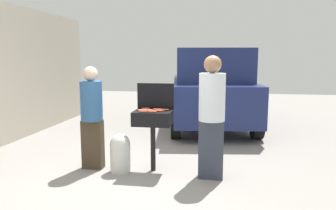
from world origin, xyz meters
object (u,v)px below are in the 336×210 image
at_px(hot_dog_9, 158,110).
at_px(person_right, 212,113).
at_px(hot_dog_5, 152,111).
at_px(hot_dog_6, 160,110).
at_px(hot_dog_8, 144,110).
at_px(bbq_grill, 153,120).
at_px(hot_dog_10, 152,112).
at_px(hot_dog_3, 143,111).
at_px(propane_tank, 120,152).
at_px(person_left, 92,114).
at_px(hot_dog_2, 142,110).
at_px(hot_dog_11, 146,109).
at_px(hot_dog_0, 148,110).
at_px(hot_dog_1, 157,109).
at_px(hot_dog_7, 158,111).
at_px(parked_minivan, 210,87).
at_px(hot_dog_4, 149,110).
at_px(hot_dog_12, 165,110).

bearing_deg(hot_dog_9, person_right, -14.29).
relative_size(hot_dog_5, hot_dog_6, 1.00).
xyz_separation_m(hot_dog_8, hot_dog_9, (0.20, 0.10, 0.00)).
height_order(bbq_grill, hot_dog_10, hot_dog_10).
distance_m(hot_dog_3, person_right, 1.05).
bearing_deg(propane_tank, person_left, 170.28).
height_order(hot_dog_2, hot_dog_3, same).
distance_m(hot_dog_10, hot_dog_11, 0.33).
bearing_deg(propane_tank, hot_dog_6, 11.53).
distance_m(bbq_grill, hot_dog_0, 0.18).
bearing_deg(hot_dog_0, bbq_grill, -7.60).
height_order(hot_dog_1, hot_dog_3, same).
relative_size(hot_dog_6, person_right, 0.07).
xyz_separation_m(hot_dog_1, hot_dog_11, (-0.20, 0.02, 0.00)).
height_order(hot_dog_7, person_right, person_right).
relative_size(hot_dog_6, parked_minivan, 0.03).
bearing_deg(hot_dog_9, person_left, -174.73).
bearing_deg(hot_dog_7, hot_dog_4, 165.18).
distance_m(hot_dog_5, propane_tank, 0.84).
bearing_deg(hot_dog_12, hot_dog_5, -131.74).
bearing_deg(hot_dog_1, parked_minivan, 79.02).
distance_m(hot_dog_10, person_left, 1.03).
bearing_deg(hot_dog_10, person_left, 174.86).
height_order(hot_dog_11, person_left, person_left).
relative_size(hot_dog_7, person_right, 0.07).
distance_m(hot_dog_5, hot_dog_9, 0.17).
height_order(hot_dog_2, hot_dog_7, same).
relative_size(propane_tank, person_left, 0.37).
relative_size(hot_dog_1, hot_dog_6, 1.00).
relative_size(propane_tank, person_right, 0.34).
relative_size(hot_dog_8, hot_dog_9, 1.00).
height_order(hot_dog_1, hot_dog_5, same).
distance_m(hot_dog_3, hot_dog_8, 0.10).
bearing_deg(hot_dog_0, person_right, -10.21).
height_order(propane_tank, person_right, person_right).
height_order(hot_dog_3, hot_dog_5, same).
bearing_deg(hot_dog_9, hot_dog_0, -164.62).
distance_m(hot_dog_0, hot_dog_11, 0.15).
relative_size(hot_dog_9, person_right, 0.07).
bearing_deg(hot_dog_10, hot_dog_9, 76.59).
bearing_deg(person_right, hot_dog_1, -23.51).
distance_m(hot_dog_9, hot_dog_12, 0.12).
bearing_deg(hot_dog_0, hot_dog_3, -108.05).
relative_size(hot_dog_2, hot_dog_11, 1.00).
xyz_separation_m(hot_dog_6, hot_dog_10, (-0.09, -0.13, 0.00)).
distance_m(hot_dog_1, hot_dog_6, 0.14).
bearing_deg(hot_dog_1, hot_dog_7, -75.18).
xyz_separation_m(hot_dog_12, parked_minivan, (0.57, 3.64, 0.04)).
height_order(hot_dog_1, parked_minivan, parked_minivan).
relative_size(hot_dog_12, propane_tank, 0.21).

